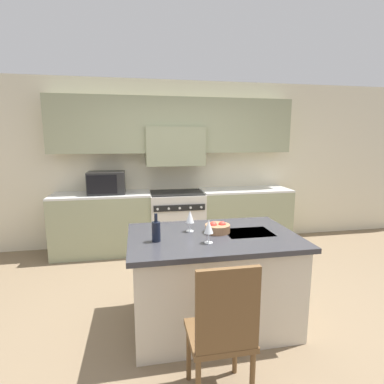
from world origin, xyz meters
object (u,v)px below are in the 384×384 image
(wine_glass_near, at_px, (209,227))
(fruit_bowl, at_px, (217,228))
(wine_glass_far, at_px, (190,217))
(island_chair, at_px, (223,329))
(range_stove, at_px, (177,221))
(wine_bottle, at_px, (156,231))
(microwave, at_px, (107,183))

(wine_glass_near, xyz_separation_m, fruit_bowl, (0.15, 0.27, -0.10))
(wine_glass_far, bearing_deg, fruit_bowl, -16.59)
(wine_glass_near, bearing_deg, island_chair, -96.07)
(range_stove, bearing_deg, wine_glass_near, -90.76)
(range_stove, distance_m, wine_bottle, 2.25)
(island_chair, xyz_separation_m, wine_glass_near, (0.07, 0.70, 0.47))
(island_chair, distance_m, wine_glass_far, 1.15)
(fruit_bowl, bearing_deg, wine_glass_near, -119.42)
(microwave, distance_m, wine_glass_far, 2.15)
(wine_bottle, height_order, wine_glass_far, wine_bottle)
(microwave, distance_m, island_chair, 3.19)
(wine_bottle, relative_size, fruit_bowl, 1.05)
(range_stove, bearing_deg, microwave, 179.00)
(range_stove, distance_m, microwave, 1.25)
(fruit_bowl, bearing_deg, wine_bottle, -165.90)
(range_stove, height_order, wine_bottle, wine_bottle)
(microwave, xyz_separation_m, fruit_bowl, (1.19, -2.01, -0.18))
(wine_glass_near, bearing_deg, microwave, 114.42)
(wine_glass_near, distance_m, wine_glass_far, 0.36)
(microwave, height_order, wine_glass_near, microwave)
(microwave, relative_size, wine_bottle, 2.20)
(microwave, bearing_deg, range_stove, -1.00)
(range_stove, bearing_deg, island_chair, -92.02)
(wine_glass_near, bearing_deg, wine_glass_far, 105.70)
(wine_bottle, bearing_deg, island_chair, -66.44)
(range_stove, height_order, fruit_bowl, fruit_bowl)
(wine_bottle, xyz_separation_m, wine_glass_far, (0.34, 0.22, 0.05))
(fruit_bowl, bearing_deg, island_chair, -103.20)
(wine_glass_near, xyz_separation_m, wine_glass_far, (-0.10, 0.35, 0.00))
(wine_glass_near, distance_m, fruit_bowl, 0.33)
(microwave, relative_size, wine_glass_near, 2.65)
(range_stove, bearing_deg, fruit_bowl, -86.42)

